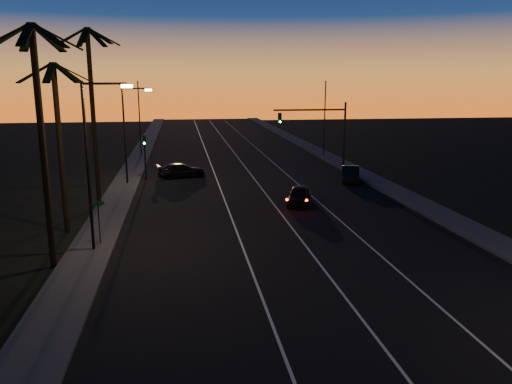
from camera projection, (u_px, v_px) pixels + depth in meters
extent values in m
cube|color=black|center=(265.00, 201.00, 38.06)|extent=(20.00, 170.00, 0.01)
cube|color=#353533|center=(114.00, 206.00, 36.41)|extent=(2.40, 170.00, 0.16)
cube|color=#353533|center=(403.00, 195.00, 39.67)|extent=(2.40, 170.00, 0.16)
cube|color=silver|center=(226.00, 202.00, 37.62)|extent=(0.12, 160.00, 0.01)
cube|color=silver|center=(271.00, 201.00, 38.13)|extent=(0.12, 160.00, 0.01)
cube|color=silver|center=(316.00, 199.00, 38.64)|extent=(0.12, 160.00, 0.01)
cylinder|color=black|center=(43.00, 151.00, 23.39)|extent=(0.32, 0.32, 11.50)
cube|color=black|center=(58.00, 37.00, 22.66)|extent=(2.18, 0.92, 1.18)
cube|color=black|center=(48.00, 38.00, 23.26)|extent=(1.25, 2.12, 1.18)
cube|color=black|center=(27.00, 38.00, 23.10)|extent=(1.34, 2.09, 1.18)
cube|color=black|center=(9.00, 36.00, 22.31)|extent=(2.18, 0.82, 1.18)
cube|color=black|center=(8.00, 35.00, 21.48)|extent=(1.90, 1.69, 1.18)
cube|color=black|center=(26.00, 34.00, 21.24)|extent=(0.45, 2.16, 1.18)
cube|color=black|center=(49.00, 35.00, 21.77)|extent=(1.95, 1.61, 1.18)
cylinder|color=black|center=(60.00, 150.00, 29.26)|extent=(0.32, 0.32, 10.00)
cube|color=black|center=(74.00, 73.00, 28.69)|extent=(2.18, 0.92, 1.18)
cube|color=black|center=(66.00, 73.00, 29.29)|extent=(1.25, 2.12, 1.18)
cube|color=black|center=(49.00, 73.00, 29.13)|extent=(1.34, 2.09, 1.18)
cube|color=black|center=(36.00, 73.00, 28.34)|extent=(2.18, 0.82, 1.18)
cube|color=black|center=(35.00, 72.00, 27.51)|extent=(1.90, 1.69, 1.18)
cube|color=black|center=(50.00, 72.00, 27.27)|extent=(0.45, 2.16, 1.18)
cube|color=black|center=(67.00, 73.00, 27.80)|extent=(1.95, 1.61, 1.18)
cylinder|color=black|center=(94.00, 121.00, 34.92)|extent=(0.32, 0.32, 12.50)
cube|color=black|center=(104.00, 37.00, 34.08)|extent=(2.18, 0.92, 1.18)
cube|color=black|center=(96.00, 37.00, 34.68)|extent=(1.25, 2.12, 1.18)
cube|color=black|center=(83.00, 37.00, 34.52)|extent=(1.34, 2.09, 1.18)
cube|color=black|center=(72.00, 36.00, 33.73)|extent=(2.18, 0.82, 1.18)
cube|color=black|center=(73.00, 35.00, 32.91)|extent=(1.90, 1.69, 1.18)
cube|color=black|center=(85.00, 35.00, 32.66)|extent=(0.45, 2.16, 1.18)
cube|color=black|center=(99.00, 35.00, 33.19)|extent=(1.95, 1.61, 1.18)
cylinder|color=black|center=(88.00, 169.00, 25.83)|extent=(0.16, 0.16, 9.00)
cylinder|color=black|center=(104.00, 84.00, 25.04)|extent=(2.20, 0.12, 0.12)
cube|color=#FFB666|center=(127.00, 86.00, 25.23)|extent=(0.55, 0.26, 0.16)
cylinder|color=black|center=(125.00, 137.00, 43.25)|extent=(0.16, 0.16, 8.50)
cylinder|color=black|center=(135.00, 88.00, 42.52)|extent=(2.20, 0.12, 0.12)
cube|color=#FFB666|center=(148.00, 90.00, 42.71)|extent=(0.55, 0.26, 0.16)
cylinder|color=black|center=(99.00, 223.00, 27.52)|extent=(0.06, 0.06, 2.60)
cube|color=#0C4B1C|center=(98.00, 203.00, 27.27)|extent=(0.70, 0.03, 0.20)
cylinder|color=black|center=(344.00, 139.00, 48.33)|extent=(0.20, 0.20, 7.00)
cylinder|color=black|center=(310.00, 110.00, 47.21)|extent=(7.00, 0.16, 0.16)
cube|color=black|center=(280.00, 118.00, 46.95)|extent=(0.32, 0.28, 1.00)
sphere|color=black|center=(280.00, 115.00, 46.72)|extent=(0.20, 0.20, 0.20)
sphere|color=black|center=(280.00, 118.00, 46.79)|extent=(0.20, 0.20, 0.20)
sphere|color=#14FF59|center=(280.00, 122.00, 46.86)|extent=(0.20, 0.20, 0.20)
cylinder|color=black|center=(145.00, 157.00, 45.87)|extent=(0.14, 0.14, 4.20)
cube|color=black|center=(144.00, 140.00, 45.52)|extent=(0.28, 0.25, 0.90)
sphere|color=black|center=(144.00, 137.00, 45.31)|extent=(0.18, 0.18, 0.18)
sphere|color=black|center=(144.00, 140.00, 45.37)|extent=(0.18, 0.18, 0.18)
sphere|color=#14FF59|center=(144.00, 143.00, 45.44)|extent=(0.18, 0.18, 0.18)
cylinder|color=black|center=(140.00, 119.00, 59.60)|extent=(0.14, 0.14, 9.00)
cylinder|color=black|center=(325.00, 119.00, 59.91)|extent=(0.14, 0.14, 9.00)
imported|color=black|center=(299.00, 195.00, 36.92)|extent=(2.77, 4.31, 1.37)
sphere|color=#FF0F05|center=(287.00, 200.00, 34.67)|extent=(0.18, 0.18, 0.18)
sphere|color=#FF0F05|center=(307.00, 200.00, 34.46)|extent=(0.18, 0.18, 0.18)
imported|color=black|center=(351.00, 174.00, 45.30)|extent=(2.74, 4.50, 1.40)
imported|color=black|center=(181.00, 170.00, 47.32)|extent=(4.91, 2.84, 1.34)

